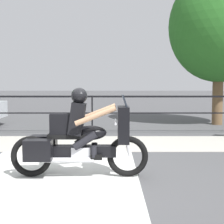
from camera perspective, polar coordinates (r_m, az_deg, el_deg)
ground_plane at (r=6.36m, az=-5.74°, el=-10.65°), size 120.00×120.00×0.00m
sidewalk_band at (r=9.67m, az=-3.64°, el=-5.17°), size 44.00×2.40×0.01m
crosswalk_band at (r=6.23m, az=-10.09°, el=-11.00°), size 3.14×6.00×0.01m
fence_railing at (r=11.22m, az=-3.09°, el=1.35°), size 36.00×0.05×1.27m
motorcycle at (r=6.21m, az=-5.35°, el=-4.34°), size 2.49×0.76×1.61m
tree_behind_sign at (r=14.53m, az=17.68°, el=13.35°), size 3.98×3.98×6.08m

